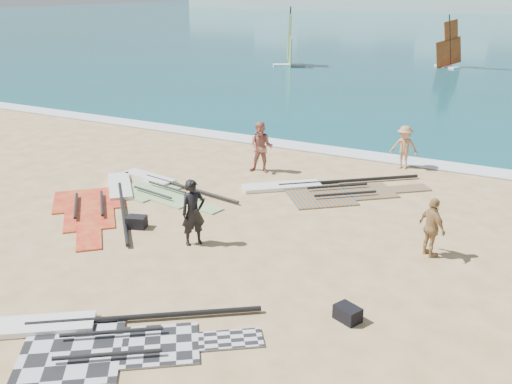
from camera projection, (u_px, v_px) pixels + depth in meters
The scene contains 14 objects.
ground at pixel (187, 289), 12.96m from camera, with size 300.00×300.00×0.00m, color #DFBA82.
surf_line at pixel (360, 155), 23.16m from camera, with size 300.00×1.20×0.04m, color white.
rig_grey at pixel (88, 336), 11.11m from camera, with size 5.64×4.37×0.20m.
rig_green at pixel (160, 187), 19.35m from camera, with size 5.24×2.52×0.20m.
rig_orange at pixel (322, 189), 19.14m from camera, with size 5.83×4.84×0.20m.
rig_red at pixel (105, 200), 18.13m from camera, with size 4.98×5.67×0.20m.
gear_bag_near at pixel (137, 222), 16.18m from camera, with size 0.54×0.39×0.34m, color black.
gear_bag_far at pixel (348, 313), 11.69m from camera, with size 0.52×0.37×0.31m, color black.
person_wetsuit at pixel (193, 213), 14.92m from camera, with size 0.65×0.43×1.79m, color black.
beachgoer_left at pixel (261, 147), 20.75m from camera, with size 0.91×0.71×1.88m, color #AF6759.
beachgoer_mid at pixel (404, 147), 21.21m from camera, with size 1.06×0.61×1.64m, color tan.
beachgoer_back at pixel (432, 228), 14.28m from camera, with size 0.91×0.38×1.56m, color #A5814E.
windsurfer_left at pixel (289, 50), 48.19m from camera, with size 2.72×2.86×4.94m.
windsurfer_centre at pixel (449, 52), 47.37m from camera, with size 2.30×2.34×4.33m.
Camera 1 is at (6.76, -9.35, 6.49)m, focal length 40.00 mm.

